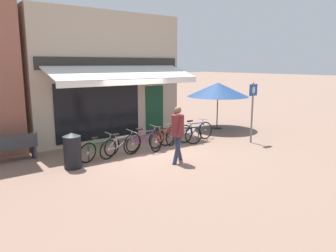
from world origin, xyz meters
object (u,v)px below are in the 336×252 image
Objects in this scene: parking_sign at (252,106)px; bicycle_blue at (195,131)px; bicycle_green at (100,149)px; litter_bin at (72,151)px; pedestrian_adult at (178,128)px; cafe_parasol at (218,90)px; bicycle_silver at (121,145)px; bicycle_red at (164,138)px; bicycle_black at (180,136)px; bicycle_purple at (145,141)px; park_bench at (10,148)px.

bicycle_blue is at bearing 134.55° from parking_sign.
litter_bin is at bearing -177.68° from bicycle_green.
cafe_parasol is at bearing 26.59° from pedestrian_adult.
bicycle_red reaches higher than bicycle_silver.
litter_bin reaches higher than bicycle_red.
bicycle_purple is at bearing -154.91° from bicycle_black.
bicycle_black is 0.92× the size of pedestrian_adult.
parking_sign is at bearing -28.23° from bicycle_silver.
parking_sign is (1.52, -1.55, 1.05)m from bicycle_blue.
bicycle_silver is 0.76× the size of parking_sign.
cafe_parasol reaches higher than bicycle_red.
litter_bin is (-4.29, -0.25, 0.17)m from bicycle_black.
cafe_parasol is (4.94, 3.07, 0.76)m from pedestrian_adult.
bicycle_green is at bearing 164.02° from bicycle_silver.
litter_bin is at bearing -168.07° from cafe_parasol.
bicycle_blue is at bearing 32.35° from bicycle_black.
cafe_parasol reaches higher than bicycle_green.
bicycle_silver is at bearing 155.06° from bicycle_red.
litter_bin is 0.66× the size of park_bench.
parking_sign is 0.81× the size of cafe_parasol.
bicycle_blue is (2.51, 0.14, -0.01)m from bicycle_purple.
bicycle_blue is (1.75, 0.22, -0.00)m from bicycle_red.
litter_bin is at bearing 177.99° from bicycle_purple.
bicycle_red is at bearing -17.53° from bicycle_green.
bicycle_blue is 1.01× the size of pedestrian_adult.
bicycle_black is at bearing -172.13° from bicycle_blue.
bicycle_red is 4.76m from cafe_parasol.
bicycle_purple reaches higher than bicycle_red.
pedestrian_adult is at bearing -148.11° from cafe_parasol.
litter_bin is 8.03m from cafe_parasol.
bicycle_silver is at bearing 8.23° from litter_bin.
bicycle_purple is at bearing -13.13° from bicycle_silver.
bicycle_red is at bearing -172.69° from bicycle_blue.
bicycle_red is 0.71× the size of parking_sign.
bicycle_blue is 0.63× the size of cafe_parasol.
bicycle_black is (2.52, -0.00, -0.00)m from bicycle_silver.
pedestrian_adult is at bearing -142.80° from bicycle_blue.
litter_bin is at bearing 147.75° from pedestrian_adult.
litter_bin is 6.90m from parking_sign.
bicycle_silver is 3.45m from bicycle_blue.
bicycle_purple is at bearing 160.72° from parking_sign.
parking_sign is (3.28, -1.33, 1.05)m from bicycle_red.
pedestrian_adult is at bearing -70.37° from bicycle_silver.
bicycle_green is 2.59m from pedestrian_adult.
pedestrian_adult is 0.76× the size of parking_sign.
parking_sign is at bearing -109.79° from cafe_parasol.
bicycle_blue is 5.24m from litter_bin.
cafe_parasol is at bearing -2.63° from bicycle_red.
cafe_parasol is at bearing 70.21° from parking_sign.
bicycle_green is at bearing 165.53° from parking_sign.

